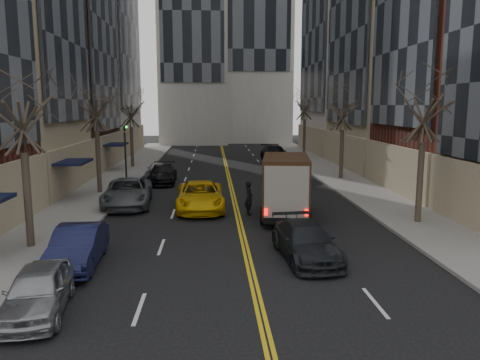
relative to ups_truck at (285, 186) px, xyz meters
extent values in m
plane|color=black|center=(-2.46, -12.87, -1.65)|extent=(160.00, 160.00, 0.00)
cube|color=slate|center=(-11.46, 14.13, -1.58)|extent=(4.00, 66.00, 0.15)
cube|color=slate|center=(6.54, 14.13, -1.58)|extent=(4.00, 66.00, 0.15)
cube|color=#4C301E|center=(-17.96, 20.13, 10.35)|extent=(9.00, 12.00, 24.00)
cube|color=black|center=(-13.30, 20.13, 11.55)|extent=(0.20, 10.56, 19.20)
cube|color=black|center=(-12.46, 5.13, 0.75)|extent=(2.00, 3.00, 0.15)
cube|color=black|center=(-13.36, 5.13, -0.30)|extent=(0.20, 3.00, 2.50)
cube|color=black|center=(-12.46, 18.13, 0.75)|extent=(2.00, 3.00, 0.15)
cube|color=black|center=(-13.36, 18.13, -0.30)|extent=(0.20, 3.00, 2.50)
cube|color=tan|center=(13.54, 19.13, 12.35)|extent=(10.00, 14.00, 28.00)
cube|color=#B7B2A8|center=(14.54, 33.63, 15.35)|extent=(12.00, 15.00, 34.00)
cylinder|color=#382D23|center=(-11.26, -4.87, 0.41)|extent=(0.30, 0.30, 3.83)
cylinder|color=#382D23|center=(-11.26, 7.13, 0.52)|extent=(0.30, 0.30, 4.05)
cylinder|color=#382D23|center=(-11.26, 20.13, 0.34)|extent=(0.30, 0.30, 3.69)
cylinder|color=#382D23|center=(6.34, -1.87, 0.48)|extent=(0.30, 0.30, 3.96)
cylinder|color=#382D23|center=(6.34, 12.13, 0.39)|extent=(0.30, 0.30, 3.78)
cylinder|color=#382D23|center=(6.34, 27.13, 0.57)|extent=(0.30, 0.30, 4.14)
cylinder|color=black|center=(-9.86, 9.13, 0.40)|extent=(0.12, 0.12, 3.80)
imported|color=black|center=(-9.86, 9.13, 2.75)|extent=(0.15, 0.18, 0.90)
sphere|color=#0CE526|center=(-9.71, 9.03, 2.70)|extent=(0.14, 0.14, 0.14)
cube|color=black|center=(0.00, 0.00, -1.14)|extent=(2.88, 6.23, 0.28)
cube|color=black|center=(0.31, 2.18, -0.20)|extent=(2.41, 1.89, 1.97)
cube|color=black|center=(-0.07, -0.51, 0.22)|extent=(2.87, 4.87, 2.81)
cube|color=black|center=(-0.40, -2.86, -1.14)|extent=(2.16, 0.47, 0.28)
cube|color=red|center=(-1.33, -2.75, -0.72)|extent=(0.18, 0.08, 0.33)
cube|color=red|center=(0.52, -3.01, -0.72)|extent=(0.18, 0.08, 0.33)
cube|color=gold|center=(-1.20, -0.31, 0.78)|extent=(0.15, 0.84, 0.84)
cube|color=gold|center=(1.07, -0.63, 0.78)|extent=(0.15, 0.84, 0.84)
cylinder|color=black|center=(-0.82, 2.10, -1.20)|extent=(0.39, 0.93, 0.90)
cylinder|color=black|center=(1.37, 1.80, -1.20)|extent=(0.39, 0.93, 0.90)
cylinder|color=black|center=(-1.32, -1.43, -1.20)|extent=(0.39, 0.93, 0.90)
cylinder|color=black|center=(0.87, -1.74, -1.20)|extent=(0.39, 0.93, 0.90)
imported|color=black|center=(-0.25, -6.74, -0.96)|extent=(2.38, 4.92, 1.38)
cube|color=black|center=(-0.25, -6.05, -0.42)|extent=(0.13, 0.04, 0.09)
cube|color=blue|center=(-0.25, -6.08, -0.42)|extent=(0.10, 0.01, 0.06)
imported|color=#D9AA09|center=(-4.49, 2.04, -0.87)|extent=(2.77, 5.72, 1.57)
imported|color=black|center=(-1.85, 0.72, -0.74)|extent=(0.55, 0.74, 1.83)
imported|color=#9B9FA2|center=(-8.76, -11.01, -0.98)|extent=(2.11, 4.15, 1.35)
imported|color=black|center=(-8.76, -7.03, -0.92)|extent=(1.77, 4.52, 1.47)
imported|color=#4D5055|center=(-8.76, 3.32, -0.86)|extent=(3.11, 5.94, 1.60)
imported|color=black|center=(-7.56, 11.32, -0.94)|extent=(2.15, 5.01, 1.44)
imported|color=#B0B2B8|center=(-8.32, 14.50, -1.02)|extent=(1.79, 3.83, 1.27)
imported|color=#4C4E54|center=(2.64, 12.62, -0.91)|extent=(1.60, 4.55, 1.50)
imported|color=#A7A9AF|center=(2.64, 17.54, -0.99)|extent=(2.62, 4.99, 1.34)
imported|color=black|center=(2.74, 24.71, -0.83)|extent=(2.73, 5.82, 1.64)
camera|label=1|loc=(-3.80, -23.85, 4.21)|focal=35.00mm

